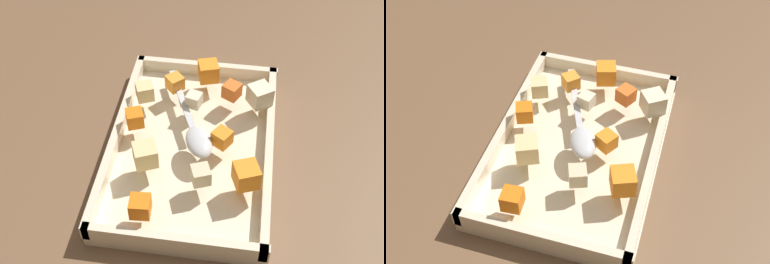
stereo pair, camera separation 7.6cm
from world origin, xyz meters
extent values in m
plane|color=brown|center=(0.00, 0.00, 0.00)|extent=(4.00, 4.00, 0.00)
cube|color=beige|center=(0.01, 0.00, 0.01)|extent=(0.37, 0.25, 0.01)
cube|color=beige|center=(0.01, -0.12, 0.03)|extent=(0.37, 0.01, 0.03)
cube|color=beige|center=(0.01, 0.12, 0.03)|extent=(0.37, 0.01, 0.03)
cube|color=beige|center=(-0.16, 0.00, 0.03)|extent=(0.01, 0.25, 0.03)
cube|color=beige|center=(0.19, 0.00, 0.03)|extent=(0.01, 0.25, 0.03)
cube|color=orange|center=(0.00, -0.09, 0.05)|extent=(0.03, 0.03, 0.03)
cube|color=orange|center=(-0.12, 0.01, 0.06)|extent=(0.04, 0.04, 0.03)
cube|color=orange|center=(0.09, 0.08, 0.06)|extent=(0.04, 0.04, 0.03)
cube|color=orange|center=(0.02, 0.04, 0.05)|extent=(0.03, 0.03, 0.02)
cube|color=orange|center=(-0.09, -0.05, 0.05)|extent=(0.03, 0.03, 0.02)
cube|color=orange|center=(0.16, -0.05, 0.05)|extent=(0.03, 0.03, 0.03)
cube|color=orange|center=(-0.08, 0.05, 0.05)|extent=(0.03, 0.03, 0.03)
cube|color=#E0CC89|center=(0.07, -0.06, 0.06)|extent=(0.04, 0.04, 0.03)
cube|color=beige|center=(0.10, 0.02, 0.05)|extent=(0.03, 0.03, 0.03)
cube|color=beige|center=(-0.08, 0.10, 0.06)|extent=(0.05, 0.05, 0.03)
cube|color=#E0CC89|center=(-0.06, -0.09, 0.05)|extent=(0.04, 0.04, 0.03)
cube|color=beige|center=(-0.06, -0.01, 0.05)|extent=(0.03, 0.03, 0.02)
ellipsoid|color=silver|center=(0.03, 0.01, 0.05)|extent=(0.07, 0.06, 0.02)
cube|color=silver|center=(-0.06, -0.03, 0.04)|extent=(0.14, 0.07, 0.01)
camera|label=1|loc=(0.53, 0.07, 0.60)|focal=47.14mm
camera|label=2|loc=(0.51, 0.15, 0.60)|focal=47.14mm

